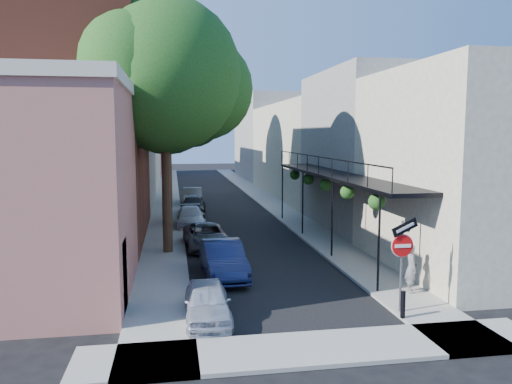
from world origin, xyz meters
name	(u,v)px	position (x,y,z in m)	size (l,w,h in m)	color
ground	(307,335)	(0.00, 0.00, 0.00)	(160.00, 160.00, 0.00)	black
road_surface	(215,198)	(0.00, 30.00, 0.01)	(6.00, 64.00, 0.01)	black
sidewalk_left	(167,198)	(-4.00, 30.00, 0.06)	(2.00, 64.00, 0.12)	gray
sidewalk_right	(260,196)	(4.00, 30.00, 0.06)	(2.00, 64.00, 0.12)	gray
sidewalk_cross	(318,349)	(0.00, -1.00, 0.06)	(12.00, 2.00, 0.12)	gray
buildings_left	(98,140)	(-9.30, 28.76, 4.94)	(10.10, 59.10, 12.00)	#B4715C
buildings_right	(318,146)	(8.99, 29.49, 4.42)	(9.80, 55.00, 10.00)	beige
sign_post	(402,249)	(3.16, 0.97, 2.04)	(0.89, 0.17, 2.99)	#595B60
bollard	(403,304)	(3.00, 0.50, 0.52)	(0.14, 0.14, 0.80)	black
oak_near	(174,79)	(-3.37, 10.26, 7.88)	(7.48, 6.80, 11.42)	#362415
oak_mid	(173,107)	(-3.42, 18.23, 7.06)	(6.60, 6.00, 10.20)	#362415
oak_far	(173,98)	(-3.35, 27.27, 8.26)	(7.70, 7.00, 11.90)	#362415
parked_car_a	(207,302)	(-2.60, 1.55, 0.56)	(1.32, 3.27, 1.11)	#A8ADBA
parked_car_b	(223,259)	(-1.69, 5.94, 0.69)	(1.45, 4.16, 1.37)	#151E44
parked_car_c	(206,236)	(-2.00, 10.88, 0.58)	(1.94, 4.20, 1.17)	#4C4E53
parked_car_d	(191,217)	(-2.54, 16.68, 0.58)	(1.62, 3.99, 1.16)	white
parked_car_e	(193,205)	(-2.20, 20.96, 0.68)	(1.60, 3.97, 1.35)	black
parked_car_f	(193,197)	(-2.05, 25.76, 0.66)	(1.39, 3.99, 1.31)	#655F55
pedestrian	(411,268)	(4.34, 2.70, 0.94)	(0.60, 0.39, 1.65)	slate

